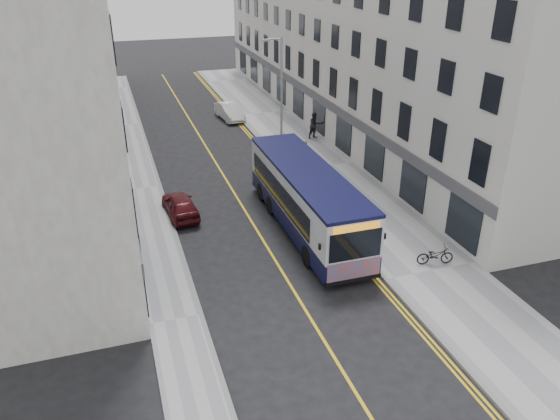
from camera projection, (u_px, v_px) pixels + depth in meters
ground at (289, 282)px, 23.32m from camera, size 140.00×140.00×0.00m
pavement_east at (320, 167)px, 35.30m from camera, size 4.50×64.00×0.12m
pavement_west at (143, 188)px, 32.18m from camera, size 2.00×64.00×0.12m
kerb_east at (287, 171)px, 34.67m from camera, size 0.18×64.00×0.13m
kerb_west at (160, 186)px, 32.45m from camera, size 0.18×64.00×0.13m
road_centre_line at (226, 179)px, 33.59m from camera, size 0.12×64.00×0.01m
road_dbl_yellow_inner at (281, 173)px, 34.57m from camera, size 0.10×64.00×0.01m
road_dbl_yellow_outer at (284, 172)px, 34.63m from camera, size 0.10×64.00×0.01m
terrace_east at (343, 40)px, 41.65m from camera, size 6.00×46.00×13.00m
terrace_west at (58, 55)px, 35.96m from camera, size 6.00×46.00×13.00m
streetlamp at (280, 96)px, 34.55m from camera, size 1.32×0.18×8.00m
city_bus at (307, 197)px, 26.90m from camera, size 2.61×11.20×3.25m
bicycle at (435, 255)px, 24.27m from camera, size 1.75×0.92×0.87m
pedestrian_near at (305, 154)px, 34.59m from camera, size 0.78×0.63×1.85m
pedestrian_far at (315, 125)px, 40.00m from camera, size 1.10×0.95×1.94m
car_white at (229, 111)px, 44.96m from camera, size 1.87×4.18×1.33m
car_maroon at (180, 205)px, 28.81m from camera, size 1.76×3.77×1.25m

